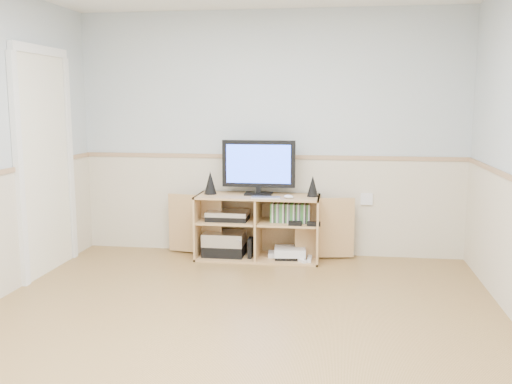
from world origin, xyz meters
TOP-DOWN VIEW (x-y plane):
  - room at (-0.06, 0.12)m, footprint 4.04×4.54m
  - media_cabinet at (-0.09, 2.04)m, footprint 1.93×0.46m
  - monitor at (-0.09, 2.04)m, footprint 0.74×0.18m
  - speaker_left at (-0.58, 2.01)m, footprint 0.13×0.13m
  - speaker_right at (0.46, 2.01)m, footprint 0.11×0.11m
  - keyboard at (0.01, 1.85)m, footprint 0.30×0.14m
  - mouse at (0.23, 1.85)m, footprint 0.11×0.08m
  - av_components at (-0.42, 1.99)m, footprint 0.51×0.31m
  - game_consoles at (0.23, 1.97)m, footprint 0.45×0.30m
  - game_cases at (0.24, 1.97)m, footprint 0.39×0.14m
  - wall_outlet at (1.00, 2.23)m, footprint 0.12×0.03m

SIDE VIEW (x-z plane):
  - game_consoles at x=0.23m, z-range 0.02..0.13m
  - av_components at x=-0.42m, z-range -0.01..0.45m
  - media_cabinet at x=-0.09m, z-range 0.01..0.66m
  - game_cases at x=0.24m, z-range 0.39..0.58m
  - wall_outlet at x=1.00m, z-range 0.54..0.66m
  - keyboard at x=0.01m, z-range 0.65..0.66m
  - mouse at x=0.23m, z-range 0.65..0.69m
  - speaker_right at x=0.46m, z-range 0.65..0.86m
  - speaker_left at x=-0.58m, z-range 0.65..0.88m
  - monitor at x=-0.09m, z-range 0.67..1.22m
  - room at x=-0.06m, z-range -0.05..2.49m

